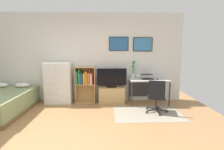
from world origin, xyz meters
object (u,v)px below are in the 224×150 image
(laptop, at_px, (147,77))
(wine_glass, at_px, (138,75))
(tv_stand, at_px, (112,95))
(bamboo_vase, at_px, (133,69))
(television, at_px, (112,78))
(desk, at_px, (148,83))
(dresser, at_px, (59,83))
(office_chair, at_px, (156,96))
(computer_mouse, at_px, (157,79))
(bookshelf, at_px, (85,81))

(laptop, distance_m, wine_glass, 0.34)
(tv_stand, height_order, bamboo_vase, bamboo_vase)
(television, xyz_separation_m, bamboo_vase, (0.66, 0.11, 0.24))
(television, xyz_separation_m, desk, (1.09, -0.02, -0.16))
(dresser, distance_m, laptop, 2.65)
(tv_stand, distance_m, wine_glass, 1.00)
(desk, bearing_deg, tv_stand, 177.92)
(television, height_order, bamboo_vase, bamboo_vase)
(office_chair, relative_size, wine_glass, 4.78)
(tv_stand, height_order, office_chair, office_chair)
(desk, bearing_deg, television, 179.10)
(office_chair, bearing_deg, wine_glass, 128.25)
(dresser, xyz_separation_m, tv_stand, (1.58, 0.02, -0.38))
(laptop, distance_m, bamboo_vase, 0.48)
(television, height_order, laptop, television)
(television, bearing_deg, office_chair, -39.39)
(office_chair, xyz_separation_m, computer_mouse, (0.23, 0.75, 0.30))
(laptop, bearing_deg, tv_stand, 173.37)
(bookshelf, relative_size, laptop, 2.78)
(laptop, xyz_separation_m, wine_glass, (-0.31, -0.12, 0.07))
(bookshelf, xyz_separation_m, laptop, (1.87, -0.10, 0.14))
(desk, xyz_separation_m, laptop, (-0.03, -0.02, 0.19))
(tv_stand, bearing_deg, bamboo_vase, 7.86)
(office_chair, bearing_deg, computer_mouse, 86.37)
(bamboo_vase, bearing_deg, dresser, -177.29)
(computer_mouse, distance_m, bamboo_vase, 0.77)
(wine_glass, bearing_deg, tv_stand, 166.52)
(dresser, height_order, television, dresser)
(desk, xyz_separation_m, wine_glass, (-0.34, -0.14, 0.26))
(tv_stand, distance_m, desk, 1.15)
(dresser, relative_size, desk, 1.09)
(dresser, height_order, bamboo_vase, bamboo_vase)
(bamboo_vase, bearing_deg, computer_mouse, -21.53)
(desk, height_order, computer_mouse, computer_mouse)
(computer_mouse, height_order, wine_glass, wine_glass)
(tv_stand, bearing_deg, bookshelf, 177.02)
(desk, relative_size, wine_glass, 6.29)
(bookshelf, distance_m, bamboo_vase, 1.51)
(tv_stand, height_order, computer_mouse, computer_mouse)
(television, distance_m, wine_glass, 0.78)
(bookshelf, distance_m, desk, 1.90)
(tv_stand, bearing_deg, laptop, -3.21)
(bookshelf, relative_size, television, 1.23)
(tv_stand, bearing_deg, computer_mouse, -7.48)
(bookshelf, distance_m, office_chair, 2.16)
(dresser, distance_m, desk, 2.68)
(computer_mouse, bearing_deg, laptop, 157.04)
(bookshelf, xyz_separation_m, office_chair, (1.92, -0.97, -0.20))
(television, distance_m, computer_mouse, 1.34)
(dresser, distance_m, office_chair, 2.85)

